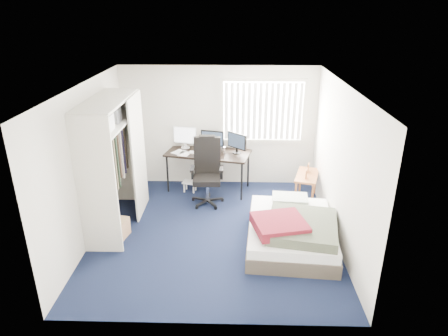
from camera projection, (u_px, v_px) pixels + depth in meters
name	position (u px, v px, depth m)	size (l,w,h in m)	color
ground	(214.00, 232.00, 6.81)	(4.20, 4.20, 0.00)	black
room_shell	(213.00, 149.00, 6.23)	(4.20, 4.20, 4.20)	silver
window_assembly	(263.00, 111.00, 8.06)	(1.72, 0.09, 1.32)	white
closet	(113.00, 152.00, 6.58)	(0.64, 1.84, 2.22)	beige
desk	(209.00, 151.00, 8.11)	(1.80, 1.13, 1.28)	black
office_chair	(207.00, 178.00, 7.70)	(0.63, 0.63, 1.31)	black
footstool	(190.00, 184.00, 8.24)	(0.31, 0.27, 0.22)	white
nightstand	(307.00, 178.00, 7.77)	(0.59, 0.87, 0.72)	brown
bed	(292.00, 230.00, 6.37)	(1.50, 1.92, 0.61)	#443B31
pine_box	(115.00, 227.00, 6.66)	(0.41, 0.31, 0.31)	#B07C58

